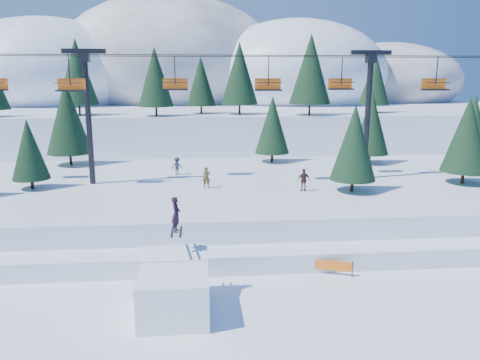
{
  "coord_description": "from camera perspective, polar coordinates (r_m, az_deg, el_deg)",
  "views": [
    {
      "loc": [
        -0.67,
        -18.84,
        10.67
      ],
      "look_at": [
        1.57,
        6.0,
        5.2
      ],
      "focal_mm": 35.0,
      "sensor_mm": 36.0,
      "label": 1
    }
  ],
  "objects": [
    {
      "name": "banner_far",
      "position": [
        28.61,
        15.4,
        -8.83
      ],
      "size": [
        2.66,
        1.11,
        0.9
      ],
      "color": "black",
      "rests_on": "ground"
    },
    {
      "name": "conifer_stand",
      "position": [
        38.75,
        -5.76,
        6.39
      ],
      "size": [
        63.66,
        16.85,
        8.67
      ],
      "color": "black",
      "rests_on": "mid_shelf"
    },
    {
      "name": "jump_kicker",
      "position": [
        22.29,
        -7.99,
        -12.98
      ],
      "size": [
        3.13,
        4.36,
        5.15
      ],
      "color": "white",
      "rests_on": "ground"
    },
    {
      "name": "banner_near",
      "position": [
        26.65,
        10.5,
        -10.19
      ],
      "size": [
        2.72,
        0.95,
        0.9
      ],
      "color": "black",
      "rests_on": "ground"
    },
    {
      "name": "berm",
      "position": [
        28.7,
        -3.53,
        -8.31
      ],
      "size": [
        70.0,
        6.0,
        1.1
      ],
      "primitive_type": "cube",
      "color": "white",
      "rests_on": "ground"
    },
    {
      "name": "chairlift",
      "position": [
        36.99,
        -1.54,
        10.28
      ],
      "size": [
        46.0,
        3.21,
        10.28
      ],
      "color": "black",
      "rests_on": "mid_shelf"
    },
    {
      "name": "ground",
      "position": [
        21.67,
        -2.84,
        -17.15
      ],
      "size": [
        160.0,
        160.0,
        0.0
      ],
      "primitive_type": "plane",
      "color": "white",
      "rests_on": "ground"
    },
    {
      "name": "mountain_ridge",
      "position": [
        92.31,
        -8.06,
        11.62
      ],
      "size": [
        119.0,
        60.32,
        26.46
      ],
      "color": "white",
      "rests_on": "ground"
    },
    {
      "name": "distant_skiers",
      "position": [
        36.86,
        -5.85,
        0.78
      ],
      "size": [
        30.83,
        7.49,
        1.67
      ],
      "color": "#212341",
      "rests_on": "mid_shelf"
    },
    {
      "name": "mid_shelf",
      "position": [
        38.03,
        -3.99,
        -2.0
      ],
      "size": [
        70.0,
        22.0,
        2.5
      ],
      "primitive_type": "cube",
      "color": "white",
      "rests_on": "ground"
    }
  ]
}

